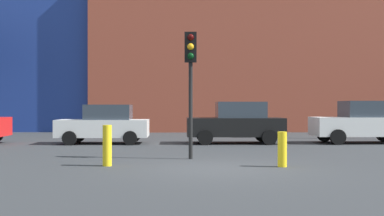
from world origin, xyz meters
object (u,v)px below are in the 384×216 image
(parked_car_3, at_px, (363,122))
(parked_car_1, at_px, (105,124))
(traffic_light_island, at_px, (191,66))
(bollard_yellow_1, at_px, (107,146))
(bollard_yellow_0, at_px, (282,149))
(parked_car_2, at_px, (236,123))

(parked_car_3, bearing_deg, parked_car_1, -0.00)
(traffic_light_island, distance_m, bollard_yellow_1, 3.58)
(parked_car_1, distance_m, parked_car_3, 11.11)
(parked_car_3, bearing_deg, bollard_yellow_0, 56.52)
(parked_car_3, bearing_deg, parked_car_2, 0.00)
(bollard_yellow_0, bearing_deg, traffic_light_island, 140.80)
(parked_car_1, distance_m, parked_car_2, 5.62)
(parked_car_1, bearing_deg, bollard_yellow_1, 99.30)
(traffic_light_island, xyz_separation_m, bollard_yellow_0, (2.36, -1.92, -2.35))
(bollard_yellow_1, bearing_deg, parked_car_1, 99.30)
(bollard_yellow_0, bearing_deg, bollard_yellow_1, 176.20)
(parked_car_2, height_order, bollard_yellow_1, parked_car_2)
(parked_car_1, relative_size, bollard_yellow_1, 3.51)
(traffic_light_island, relative_size, bollard_yellow_0, 4.15)
(parked_car_2, bearing_deg, bollard_yellow_0, 91.76)
(parked_car_1, distance_m, bollard_yellow_1, 7.73)
(parked_car_3, relative_size, traffic_light_island, 1.10)
(parked_car_1, height_order, parked_car_3, parked_car_3)
(parked_car_1, height_order, bollard_yellow_1, parked_car_1)
(traffic_light_island, distance_m, bollard_yellow_0, 3.84)
(parked_car_1, relative_size, parked_car_2, 0.93)
(parked_car_1, height_order, traffic_light_island, traffic_light_island)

